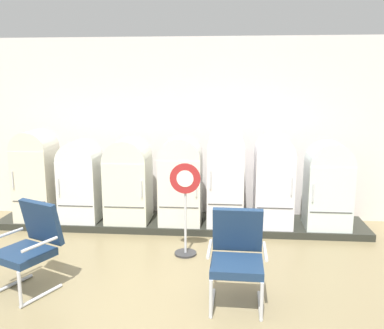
% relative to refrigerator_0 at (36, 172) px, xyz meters
% --- Properties ---
extents(ground, '(12.00, 10.00, 0.05)m').
position_rel_refrigerator_0_xyz_m(ground, '(2.47, -2.92, -0.96)').
color(ground, '#827350').
extents(back_wall, '(11.76, 0.12, 3.22)m').
position_rel_refrigerator_0_xyz_m(back_wall, '(2.47, 0.74, 0.69)').
color(back_wall, silver).
rests_on(back_wall, ground).
extents(display_plinth, '(6.25, 0.95, 0.11)m').
position_rel_refrigerator_0_xyz_m(display_plinth, '(2.47, 0.11, -0.87)').
color(display_plinth, '#2A2C25').
rests_on(display_plinth, ground).
extents(refrigerator_0, '(0.61, 0.68, 1.53)m').
position_rel_refrigerator_0_xyz_m(refrigerator_0, '(0.00, 0.00, 0.00)').
color(refrigerator_0, silver).
rests_on(refrigerator_0, display_plinth).
extents(refrigerator_1, '(0.64, 0.63, 1.37)m').
position_rel_refrigerator_0_xyz_m(refrigerator_1, '(0.78, -0.03, -0.09)').
color(refrigerator_1, white).
rests_on(refrigerator_1, display_plinth).
extents(refrigerator_2, '(0.72, 0.71, 1.41)m').
position_rel_refrigerator_0_xyz_m(refrigerator_2, '(1.60, 0.01, -0.08)').
color(refrigerator_2, silver).
rests_on(refrigerator_2, display_plinth).
extents(refrigerator_3, '(0.69, 0.63, 1.46)m').
position_rel_refrigerator_0_xyz_m(refrigerator_3, '(2.50, -0.03, -0.05)').
color(refrigerator_3, silver).
rests_on(refrigerator_3, display_plinth).
extents(refrigerator_4, '(0.59, 0.70, 1.62)m').
position_rel_refrigerator_0_xyz_m(refrigerator_4, '(3.24, 0.01, 0.05)').
color(refrigerator_4, white).
rests_on(refrigerator_4, display_plinth).
extents(refrigerator_5, '(0.61, 0.72, 1.51)m').
position_rel_refrigerator_0_xyz_m(refrigerator_5, '(4.03, 0.02, -0.01)').
color(refrigerator_5, white).
rests_on(refrigerator_5, display_plinth).
extents(refrigerator_6, '(0.70, 0.62, 1.41)m').
position_rel_refrigerator_0_xyz_m(refrigerator_6, '(4.89, -0.03, -0.08)').
color(refrigerator_6, silver).
rests_on(refrigerator_6, display_plinth).
extents(armchair_left, '(0.82, 0.86, 1.06)m').
position_rel_refrigerator_0_xyz_m(armchair_left, '(0.95, -2.27, -0.35)').
color(armchair_left, silver).
rests_on(armchair_left, ground).
extents(armchair_right, '(0.65, 0.70, 1.06)m').
position_rel_refrigerator_0_xyz_m(armchair_right, '(3.40, -2.36, -0.35)').
color(armchair_right, silver).
rests_on(armchair_right, ground).
extents(sign_stand, '(0.43, 0.32, 1.35)m').
position_rel_refrigerator_0_xyz_m(sign_stand, '(2.69, -1.11, -0.29)').
color(sign_stand, '#2D2D30').
rests_on(sign_stand, ground).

